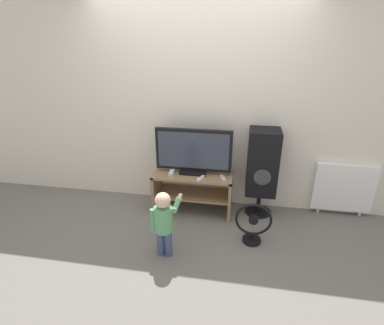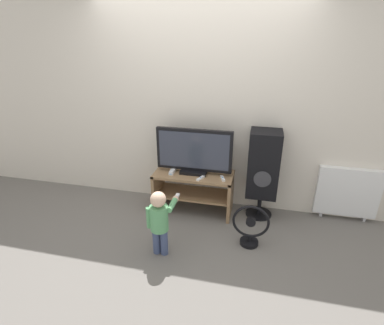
{
  "view_description": "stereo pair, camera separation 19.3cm",
  "coord_description": "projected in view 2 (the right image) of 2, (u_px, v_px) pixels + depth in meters",
  "views": [
    {
      "loc": [
        0.55,
        -3.06,
        2.1
      ],
      "look_at": [
        0.0,
        0.13,
        0.7
      ],
      "focal_mm": 28.0,
      "sensor_mm": 36.0,
      "label": 1
    },
    {
      "loc": [
        0.73,
        -3.02,
        2.1
      ],
      "look_at": [
        0.0,
        0.13,
        0.7
      ],
      "focal_mm": 28.0,
      "sensor_mm": 36.0,
      "label": 2
    }
  ],
  "objects": [
    {
      "name": "game_console",
      "position": [
        173.0,
        171.0,
        3.69
      ],
      "size": [
        0.05,
        0.19,
        0.04
      ],
      "color": "white",
      "rests_on": "tv_stand"
    },
    {
      "name": "speaker_tower",
      "position": [
        263.0,
        165.0,
        3.51
      ],
      "size": [
        0.36,
        0.34,
        1.09
      ],
      "color": "black",
      "rests_on": "ground_plane"
    },
    {
      "name": "wall_back",
      "position": [
        199.0,
        105.0,
        3.63
      ],
      "size": [
        10.0,
        0.06,
        2.6
      ],
      "color": "silver",
      "rests_on": "ground_plane"
    },
    {
      "name": "remote_secondary",
      "position": [
        200.0,
        178.0,
        3.52
      ],
      "size": [
        0.08,
        0.13,
        0.03
      ],
      "color": "white",
      "rests_on": "tv_stand"
    },
    {
      "name": "ground_plane",
      "position": [
        190.0,
        219.0,
        3.68
      ],
      "size": [
        16.0,
        16.0,
        0.0
      ],
      "primitive_type": "plane",
      "color": "slate"
    },
    {
      "name": "tv_stand",
      "position": [
        194.0,
        186.0,
        3.74
      ],
      "size": [
        0.97,
        0.43,
        0.52
      ],
      "color": "#93704C",
      "rests_on": "ground_plane"
    },
    {
      "name": "floor_fan",
      "position": [
        250.0,
        227.0,
        3.16
      ],
      "size": [
        0.39,
        0.2,
        0.48
      ],
      "color": "black",
      "rests_on": "ground_plane"
    },
    {
      "name": "child",
      "position": [
        160.0,
        218.0,
        2.95
      ],
      "size": [
        0.27,
        0.42,
        0.72
      ],
      "color": "#3F4C72",
      "rests_on": "ground_plane"
    },
    {
      "name": "radiator",
      "position": [
        347.0,
        192.0,
        3.55
      ],
      "size": [
        0.71,
        0.08,
        0.67
      ],
      "color": "white",
      "rests_on": "ground_plane"
    },
    {
      "name": "television",
      "position": [
        194.0,
        152.0,
        3.58
      ],
      "size": [
        0.92,
        0.2,
        0.56
      ],
      "color": "black",
      "rests_on": "tv_stand"
    },
    {
      "name": "remote_primary",
      "position": [
        223.0,
        178.0,
        3.51
      ],
      "size": [
        0.08,
        0.13,
        0.03
      ],
      "color": "white",
      "rests_on": "tv_stand"
    }
  ]
}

